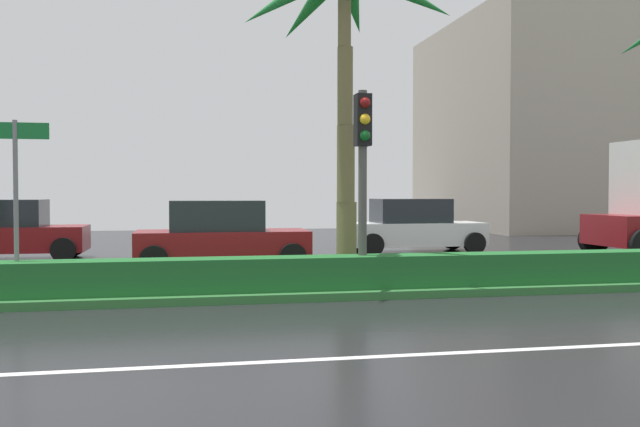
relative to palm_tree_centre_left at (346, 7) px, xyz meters
name	(u,v)px	position (x,y,z in m)	size (l,w,h in m)	color
ground_plane	(97,288)	(-5.01, 1.10, -5.71)	(90.00, 42.00, 0.10)	black
near_lane_divider_stripe	(13,374)	(-5.01, -5.90, -5.66)	(81.00, 0.14, 0.01)	white
median_strip	(90,289)	(-5.01, 0.10, -5.59)	(85.50, 4.00, 0.15)	#2D6B33
median_hedge	(79,278)	(-5.01, -1.30, -5.21)	(76.50, 0.70, 0.60)	#1E6028
palm_tree_centre_left	(346,7)	(0.00, 0.00, 0.00)	(4.50, 4.45, 6.85)	olive
traffic_signal_median_right	(363,152)	(0.03, -1.25, -2.99)	(0.28, 0.43, 3.66)	#4C4C47
street_name_sign	(16,183)	(-6.04, -1.14, -3.59)	(1.10, 0.08, 3.00)	slate
car_in_traffic_second	(6,231)	(-8.23, 7.16, -4.84)	(4.30, 2.02, 1.72)	maroon
car_in_traffic_third	(221,236)	(-2.34, 3.81, -4.84)	(4.30, 2.02, 1.72)	maroon
car_in_traffic_fourth	(413,227)	(3.96, 7.28, -4.84)	(4.30, 2.02, 1.72)	white
building_far_right	(593,128)	(19.04, 20.69, -0.18)	(16.53, 12.99, 10.97)	#A89E8E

